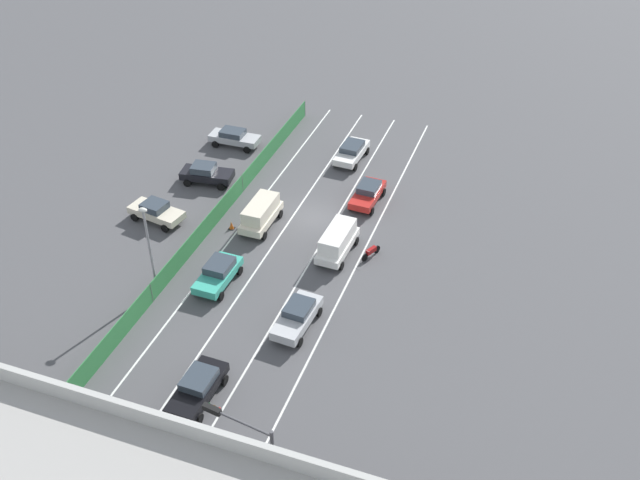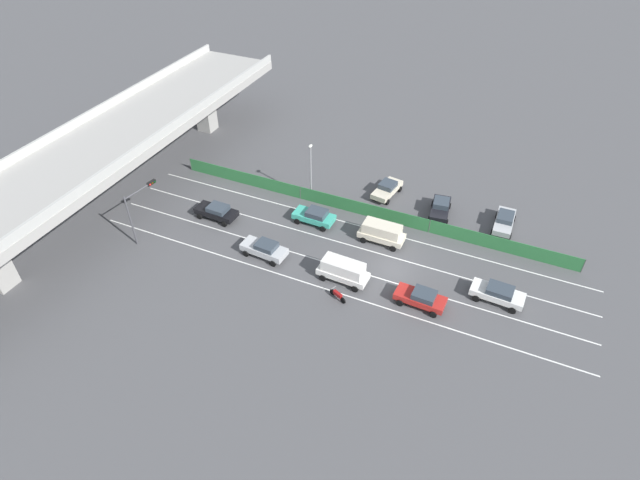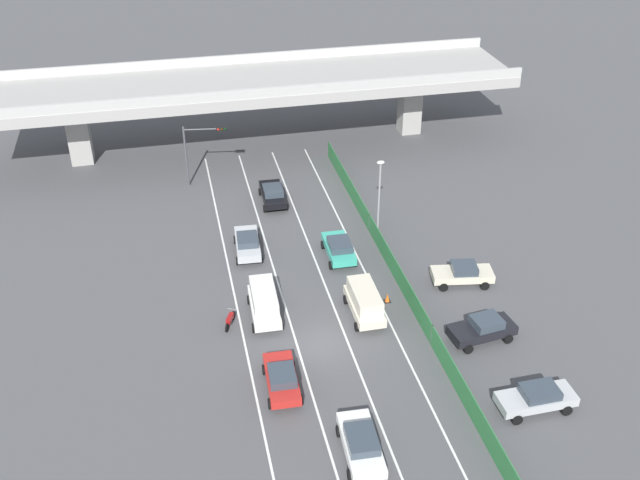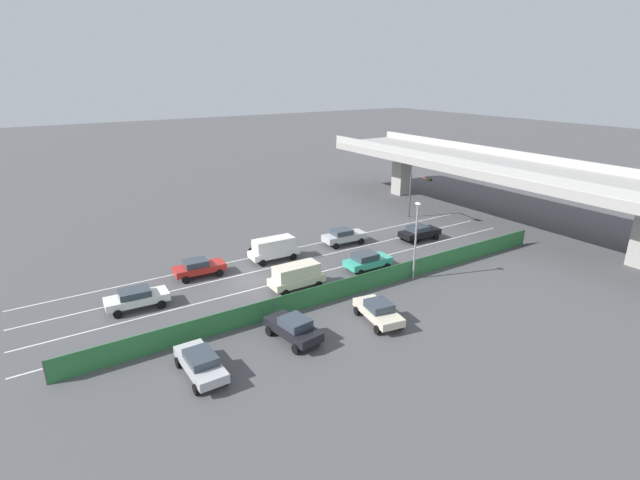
{
  "view_description": "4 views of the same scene",
  "coord_description": "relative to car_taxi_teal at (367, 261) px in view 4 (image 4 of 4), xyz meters",
  "views": [
    {
      "loc": [
        -15.93,
        43.01,
        32.13
      ],
      "look_at": [
        -2.14,
        4.58,
        1.61
      ],
      "focal_mm": 40.32,
      "sensor_mm": 36.0,
      "label": 1
    },
    {
      "loc": [
        -34.89,
        -8.31,
        32.78
      ],
      "look_at": [
        -1.49,
        6.76,
        2.39
      ],
      "focal_mm": 28.98,
      "sensor_mm": 36.0,
      "label": 2
    },
    {
      "loc": [
        -8.23,
        -35.72,
        30.76
      ],
      "look_at": [
        1.88,
        9.07,
        2.13
      ],
      "focal_mm": 41.25,
      "sensor_mm": 36.0,
      "label": 3
    },
    {
      "loc": [
        34.41,
        -15.36,
        16.78
      ],
      "look_at": [
        -0.09,
        6.88,
        2.31
      ],
      "focal_mm": 26.86,
      "sensor_mm": 36.0,
      "label": 4
    }
  ],
  "objects": [
    {
      "name": "parked_wagon_silver",
      "position": [
        7.24,
        -17.91,
        -0.04
      ],
      "size": [
        4.57,
        2.02,
        1.54
      ],
      "color": "#B2B5B7",
      "rests_on": "ground"
    },
    {
      "name": "traffic_light",
      "position": [
        -8.96,
        14.33,
        3.11
      ],
      "size": [
        3.84,
        0.86,
        5.66
      ],
      "color": "#47474C",
      "rests_on": "ground"
    },
    {
      "name": "car_sedan_red",
      "position": [
        -6.75,
        -13.13,
        -0.04
      ],
      "size": [
        2.15,
        4.41,
        1.56
      ],
      "color": "red",
      "rests_on": "ground"
    },
    {
      "name": "parked_sedan_dark",
      "position": [
        6.74,
        -11.42,
        0.0
      ],
      "size": [
        4.5,
        2.47,
        1.66
      ],
      "color": "black",
      "rests_on": "ground"
    },
    {
      "name": "car_van_white",
      "position": [
        -6.64,
        -5.87,
        0.31
      ],
      "size": [
        2.16,
        4.7,
        2.14
      ],
      "color": "silver",
      "rests_on": "ground"
    },
    {
      "name": "car_taxi_teal",
      "position": [
        0.0,
        0.0,
        0.0
      ],
      "size": [
        2.13,
        4.31,
        1.63
      ],
      "color": "teal",
      "rests_on": "ground"
    },
    {
      "name": "lane_line_mid_left",
      "position": [
        -5.1,
        -3.95,
        -0.9
      ],
      "size": [
        0.14,
        47.28,
        0.01
      ],
      "primitive_type": "cube",
      "color": "silver",
      "rests_on": "ground"
    },
    {
      "name": "ground_plane",
      "position": [
        -3.47,
        -9.59,
        -0.91
      ],
      "size": [
        300.0,
        300.0,
        0.0
      ],
      "primitive_type": "plane",
      "color": "#4C4C4F"
    },
    {
      "name": "car_sedan_silver",
      "position": [
        -6.66,
        2.18,
        -0.0
      ],
      "size": [
        2.22,
        4.57,
        1.63
      ],
      "color": "#B7BABC",
      "rests_on": "ground"
    },
    {
      "name": "lane_line_left_edge",
      "position": [
        -8.36,
        -3.95,
        -0.9
      ],
      "size": [
        0.14,
        47.28,
        0.01
      ],
      "primitive_type": "cube",
      "color": "silver",
      "rests_on": "ground"
    },
    {
      "name": "lane_line_right_edge",
      "position": [
        1.43,
        -3.95,
        -0.9
      ],
      "size": [
        0.14,
        47.28,
        0.01
      ],
      "primitive_type": "cube",
      "color": "silver",
      "rests_on": "ground"
    },
    {
      "name": "green_fence",
      "position": [
        3.34,
        -3.95,
        -0.13
      ],
      "size": [
        0.1,
        43.38,
        1.56
      ],
      "color": "#2D753D",
      "rests_on": "ground"
    },
    {
      "name": "lane_line_mid_right",
      "position": [
        -1.83,
        -3.95,
        -0.9
      ],
      "size": [
        0.14,
        47.28,
        0.01
      ],
      "primitive_type": "cube",
      "color": "silver",
      "rests_on": "ground"
    },
    {
      "name": "car_van_cream",
      "position": [
        -0.03,
        -7.25,
        0.29
      ],
      "size": [
        2.09,
        4.53,
        2.09
      ],
      "color": "beige",
      "rests_on": "ground"
    },
    {
      "name": "car_hatchback_white",
      "position": [
        -3.52,
        -19.04,
        -0.03
      ],
      "size": [
        2.23,
        4.61,
        1.54
      ],
      "color": "silver",
      "rests_on": "ground"
    },
    {
      "name": "traffic_cone",
      "position": [
        1.96,
        -6.13,
        -0.6
      ],
      "size": [
        0.47,
        0.47,
        0.65
      ],
      "color": "orange",
      "rests_on": "ground"
    },
    {
      "name": "parked_sedan_cream",
      "position": [
        7.87,
        -5.18,
        -0.04
      ],
      "size": [
        4.6,
        2.58,
        1.59
      ],
      "color": "beige",
      "rests_on": "ground"
    },
    {
      "name": "motorcycle",
      "position": [
        -9.04,
        -6.36,
        -0.45
      ],
      "size": [
        0.96,
        1.82,
        0.93
      ],
      "color": "black",
      "rests_on": "ground"
    },
    {
      "name": "street_lamp",
      "position": [
        3.67,
        2.13,
        3.24
      ],
      "size": [
        0.6,
        0.36,
        6.78
      ],
      "color": "gray",
      "rests_on": "ground"
    },
    {
      "name": "car_sedan_black",
      "position": [
        -3.44,
        9.64,
        -0.03
      ],
      "size": [
        2.14,
        4.52,
        1.57
      ],
      "color": "black",
      "rests_on": "ground"
    },
    {
      "name": "elevated_overpass",
      "position": [
        -3.47,
        21.69,
        5.21
      ],
      "size": [
        50.93,
        10.28,
        7.74
      ],
      "color": "#A09E99",
      "rests_on": "ground"
    }
  ]
}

